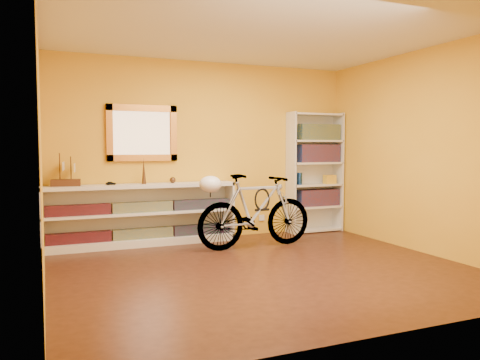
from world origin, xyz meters
name	(u,v)px	position (x,y,z in m)	size (l,w,h in m)	color
floor	(264,270)	(0.00, 0.00, -0.01)	(4.50, 4.00, 0.01)	#33170E
ceiling	(265,30)	(0.00, 0.00, 2.60)	(4.50, 4.00, 0.01)	silver
back_wall	(206,151)	(0.00, 2.00, 1.30)	(4.50, 0.01, 2.60)	gold
left_wall	(40,153)	(-2.25, 0.00, 1.30)	(0.01, 4.00, 2.60)	gold
right_wall	(425,151)	(2.25, 0.00, 1.30)	(0.01, 4.00, 2.60)	gold
gilt_mirror	(142,133)	(-0.95, 1.97, 1.55)	(0.98, 0.06, 0.78)	brown
wall_socket	(262,218)	(0.90, 1.99, 0.25)	(0.09, 0.01, 0.09)	silver
console_unit	(143,215)	(-0.99, 1.81, 0.42)	(2.60, 0.35, 0.85)	silver
cd_row_lower	(143,233)	(-0.99, 1.79, 0.17)	(2.50, 0.13, 0.14)	black
cd_row_upper	(143,207)	(-0.99, 1.79, 0.54)	(2.50, 0.13, 0.14)	navy
model_ship	(65,170)	(-1.97, 1.81, 1.06)	(0.36, 0.14, 0.43)	#3F2111
toy_car	(111,185)	(-1.41, 1.81, 0.85)	(0.00, 0.00, 0.00)	black
bronze_ornament	(144,171)	(-0.97, 1.81, 1.03)	(0.06, 0.06, 0.36)	#4F321B
decorative_orb	(173,180)	(-0.56, 1.81, 0.89)	(0.09, 0.09, 0.09)	#4F321B
bookcase	(315,172)	(1.77, 1.84, 0.95)	(0.90, 0.30, 1.90)	silver
book_row_a	(317,198)	(1.82, 1.84, 0.55)	(0.70, 0.22, 0.26)	maroon
book_row_b	(318,153)	(1.82, 1.84, 1.25)	(0.70, 0.22, 0.28)	maroon
book_row_c	(318,132)	(1.82, 1.84, 1.59)	(0.70, 0.22, 0.25)	navy
travel_mug	(300,179)	(1.48, 1.82, 0.86)	(0.08, 0.08, 0.19)	navy
red_tin	(303,134)	(1.57, 1.87, 1.56)	(0.14, 0.14, 0.18)	maroon
yellow_bag	(330,179)	(2.02, 1.80, 0.84)	(0.18, 0.12, 0.14)	gold
bicycle	(255,211)	(0.38, 1.08, 0.50)	(1.70, 0.44, 1.00)	silver
helmet	(210,184)	(-0.26, 1.06, 0.88)	(0.29, 0.28, 0.22)	white
u_lock	(262,199)	(0.48, 1.09, 0.65)	(0.23, 0.23, 0.02)	black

